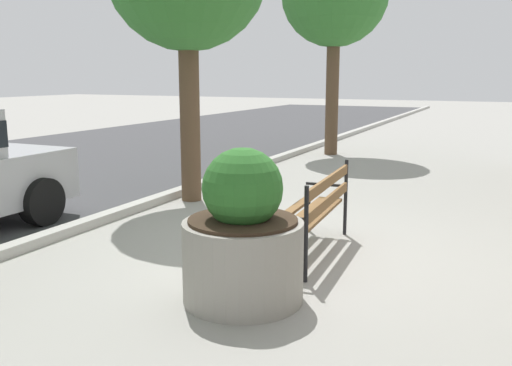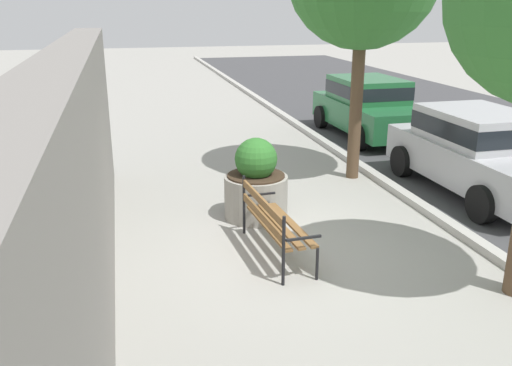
% 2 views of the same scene
% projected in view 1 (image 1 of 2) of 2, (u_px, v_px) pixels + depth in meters
% --- Properties ---
extents(ground_plane, '(80.00, 80.00, 0.00)m').
position_uv_depth(ground_plane, '(301.00, 252.00, 6.34)').
color(ground_plane, '#9E9B93').
extents(curb_stone, '(60.00, 0.20, 0.12)m').
position_uv_depth(curb_stone, '(100.00, 219.00, 7.53)').
color(curb_stone, '#B2AFA8').
rests_on(curb_stone, ground).
extents(park_bench, '(1.83, 0.65, 0.95)m').
position_uv_depth(park_bench, '(314.00, 206.00, 6.17)').
color(park_bench, brown).
rests_on(park_bench, ground).
extents(concrete_planter, '(1.07, 1.07, 1.37)m').
position_uv_depth(concrete_planter, '(243.00, 239.00, 4.88)').
color(concrete_planter, gray).
rests_on(concrete_planter, ground).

